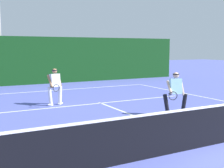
% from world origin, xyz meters
% --- Properties ---
extents(ground_plane, '(80.00, 80.00, 0.00)m').
position_xyz_m(ground_plane, '(0.00, 0.00, 0.00)').
color(ground_plane, '#515BB0').
extents(court_line_baseline_far, '(10.17, 0.10, 0.01)m').
position_xyz_m(court_line_baseline_far, '(0.00, 10.88, 0.00)').
color(court_line_baseline_far, white).
rests_on(court_line_baseline_far, ground_plane).
extents(court_line_service, '(8.29, 0.10, 0.01)m').
position_xyz_m(court_line_service, '(0.00, 6.23, 0.00)').
color(court_line_service, white).
rests_on(court_line_service, ground_plane).
extents(court_line_centre, '(0.10, 6.40, 0.01)m').
position_xyz_m(court_line_centre, '(0.00, 3.20, 0.00)').
color(court_line_centre, white).
rests_on(court_line_centre, ground_plane).
extents(tennis_net, '(11.14, 0.09, 1.07)m').
position_xyz_m(tennis_net, '(0.00, 0.00, 0.51)').
color(tennis_net, '#1E4723').
rests_on(tennis_net, ground_plane).
extents(player_near, '(1.04, 0.85, 1.54)m').
position_xyz_m(player_near, '(1.27, 2.86, 0.84)').
color(player_near, black).
rests_on(player_near, ground_plane).
extents(player_far, '(0.73, 0.84, 1.53)m').
position_xyz_m(player_far, '(-1.86, 6.72, 0.84)').
color(player_far, silver).
rests_on(player_far, ground_plane).
extents(tennis_ball_extra, '(0.07, 0.07, 0.07)m').
position_xyz_m(tennis_ball_extra, '(0.57, 2.80, 0.03)').
color(tennis_ball_extra, '#D1E033').
rests_on(tennis_ball_extra, ground_plane).
extents(back_fence_windscreen, '(20.18, 0.12, 3.10)m').
position_xyz_m(back_fence_windscreen, '(0.00, 14.16, 1.55)').
color(back_fence_windscreen, '#103A14').
rests_on(back_fence_windscreen, ground_plane).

